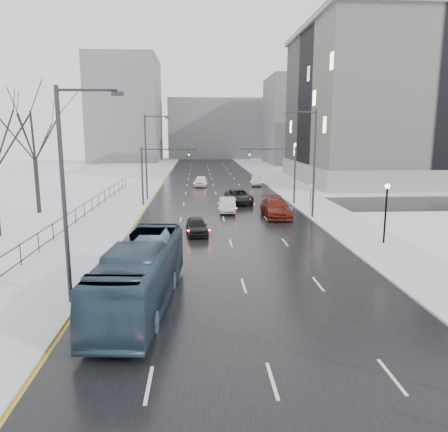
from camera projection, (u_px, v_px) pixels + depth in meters
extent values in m
cube|color=black|center=(215.00, 191.00, 60.31)|extent=(16.00, 150.00, 0.04)
cube|color=black|center=(219.00, 205.00, 48.54)|extent=(130.00, 10.00, 0.04)
cube|color=silver|center=(139.00, 191.00, 59.68)|extent=(5.00, 150.00, 0.16)
cube|color=silver|center=(290.00, 190.00, 60.91)|extent=(5.00, 150.00, 0.16)
cube|color=white|center=(68.00, 192.00, 59.12)|extent=(14.00, 150.00, 0.12)
cube|color=black|center=(43.00, 230.00, 29.87)|extent=(0.04, 70.00, 0.05)
cube|color=black|center=(44.00, 244.00, 30.06)|extent=(0.04, 70.00, 0.05)
cylinder|color=black|center=(44.00, 239.00, 29.99)|extent=(0.06, 0.06, 1.30)
cylinder|color=#2D2D33|center=(314.00, 165.00, 40.25)|extent=(0.20, 0.20, 10.00)
cylinder|color=#2D2D33|center=(302.00, 112.00, 39.27)|extent=(2.60, 0.12, 0.12)
cube|color=#2D2D33|center=(288.00, 114.00, 39.22)|extent=(0.50, 0.25, 0.18)
cylinder|color=#2D2D33|center=(64.00, 200.00, 19.66)|extent=(0.20, 0.20, 10.00)
cylinder|color=#2D2D33|center=(87.00, 90.00, 18.83)|extent=(2.60, 0.12, 0.12)
cube|color=#2D2D33|center=(117.00, 94.00, 18.94)|extent=(0.50, 0.25, 0.18)
cylinder|color=#2D2D33|center=(146.00, 158.00, 51.03)|extent=(0.20, 0.20, 10.00)
cylinder|color=#2D2D33|center=(156.00, 116.00, 50.20)|extent=(2.60, 0.12, 0.12)
cube|color=#2D2D33|center=(167.00, 118.00, 50.30)|extent=(0.50, 0.25, 0.18)
cylinder|color=black|center=(385.00, 215.00, 31.14)|extent=(0.14, 0.14, 4.00)
sphere|color=#FFE5B2|center=(388.00, 186.00, 30.74)|extent=(0.36, 0.36, 0.36)
cylinder|color=#2D2D33|center=(295.00, 176.00, 48.43)|extent=(0.20, 0.20, 6.50)
cylinder|color=#2D2D33|center=(269.00, 149.00, 47.69)|extent=(6.00, 0.12, 0.12)
imported|color=#2D2D33|center=(249.00, 155.00, 47.68)|extent=(0.15, 0.18, 0.90)
sphere|color=#19FF33|center=(250.00, 155.00, 47.54)|extent=(0.16, 0.16, 0.16)
cylinder|color=#2D2D33|center=(142.00, 177.00, 47.44)|extent=(0.20, 0.20, 6.50)
cylinder|color=#2D2D33|center=(169.00, 149.00, 47.06)|extent=(6.00, 0.12, 0.12)
imported|color=#2D2D33|center=(189.00, 155.00, 47.29)|extent=(0.15, 0.18, 0.90)
sphere|color=#19FF33|center=(189.00, 155.00, 47.15)|extent=(0.16, 0.16, 0.16)
cylinder|color=#2D2D33|center=(310.00, 197.00, 44.90)|extent=(0.06, 0.06, 2.50)
cylinder|color=white|center=(311.00, 186.00, 44.68)|extent=(0.60, 0.03, 0.60)
torus|color=#B20C0C|center=(311.00, 186.00, 44.68)|extent=(0.58, 0.06, 0.58)
cube|color=gray|center=(424.00, 108.00, 71.86)|extent=(40.00, 30.00, 24.00)
cube|color=gray|center=(431.00, 28.00, 69.52)|extent=(41.00, 31.00, 0.80)
cube|color=gray|center=(419.00, 171.00, 73.84)|extent=(40.60, 30.60, 3.00)
cube|color=slate|center=(314.00, 121.00, 113.79)|extent=(24.00, 20.00, 22.00)
cube|color=slate|center=(126.00, 110.00, 120.09)|extent=(18.00, 22.00, 28.00)
cube|color=slate|center=(218.00, 129.00, 137.26)|extent=(30.00, 18.00, 18.00)
imported|color=#2F465B|center=(141.00, 274.00, 20.13)|extent=(3.51, 11.08, 3.04)
imported|color=black|center=(197.00, 226.00, 34.44)|extent=(1.94, 4.10, 1.35)
imported|color=#AFAFB3|center=(227.00, 205.00, 44.13)|extent=(1.80, 4.60, 1.49)
imported|color=black|center=(239.00, 197.00, 49.64)|extent=(3.17, 5.79, 1.54)
imported|color=#5D1810|center=(276.00, 208.00, 41.62)|extent=(2.49, 5.97, 1.72)
imported|color=white|center=(201.00, 181.00, 65.32)|extent=(2.17, 4.73, 1.57)
imported|color=silver|center=(256.00, 181.00, 66.38)|extent=(1.96, 4.36, 1.39)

